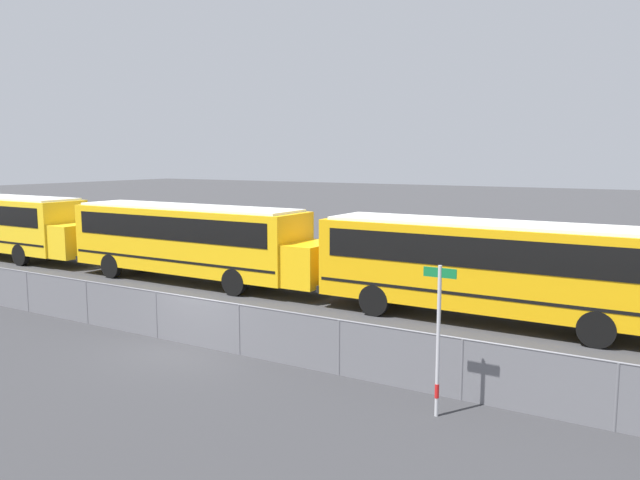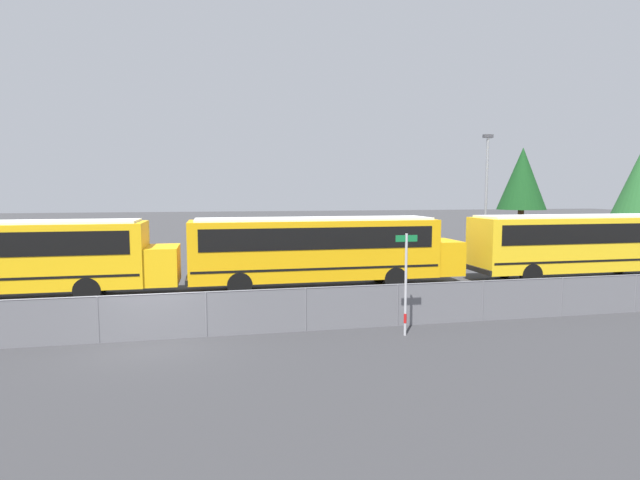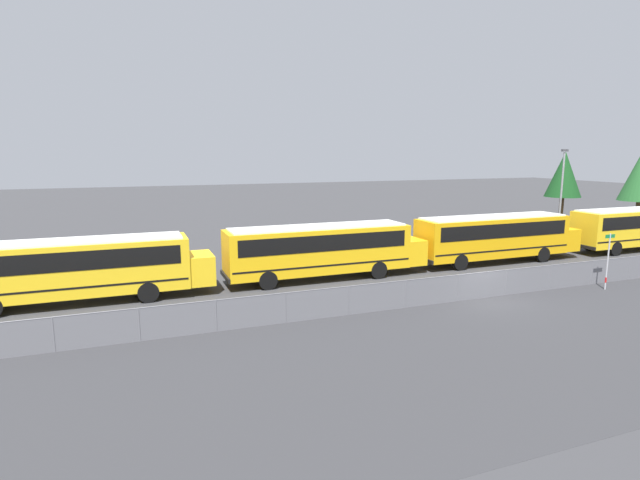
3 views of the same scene
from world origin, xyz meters
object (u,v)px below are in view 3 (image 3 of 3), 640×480
(school_bus_3, at_px, (638,225))
(street_sign, at_px, (608,260))
(school_bus_1, at_px, (323,247))
(light_pole, at_px, (561,191))
(school_bus_2, at_px, (496,235))
(school_bus_0, at_px, (79,265))
(tree_1, at_px, (564,175))

(school_bus_3, xyz_separation_m, street_sign, (-12.69, -7.70, -0.28))
(school_bus_1, distance_m, light_pole, 25.11)
(school_bus_1, xyz_separation_m, street_sign, (14.00, -7.95, -0.28))
(school_bus_2, distance_m, school_bus_3, 13.70)
(school_bus_2, bearing_deg, school_bus_0, -179.61)
(school_bus_0, height_order, light_pole, light_pole)
(school_bus_1, xyz_separation_m, light_pole, (24.41, 5.39, 2.37))
(tree_1, bearing_deg, school_bus_0, -165.71)
(school_bus_3, bearing_deg, school_bus_2, 178.83)
(school_bus_2, relative_size, tree_1, 1.64)
(school_bus_0, distance_m, school_bus_3, 40.03)
(light_pole, bearing_deg, street_sign, -127.96)
(street_sign, relative_size, tree_1, 0.41)
(school_bus_2, bearing_deg, tree_1, 32.03)
(school_bus_1, height_order, school_bus_2, same)
(school_bus_3, height_order, tree_1, tree_1)
(school_bus_3, distance_m, street_sign, 14.84)
(light_pole, xyz_separation_m, tree_1, (6.18, 5.65, 1.07))
(street_sign, bearing_deg, light_pole, 52.04)
(school_bus_1, bearing_deg, tree_1, 19.84)
(school_bus_0, xyz_separation_m, school_bus_1, (13.35, 0.15, 0.00))
(street_sign, distance_m, tree_1, 25.48)
(school_bus_2, bearing_deg, school_bus_3, -1.17)
(school_bus_2, bearing_deg, school_bus_1, -179.87)
(school_bus_0, xyz_separation_m, tree_1, (43.93, 11.19, 3.43))
(school_bus_1, relative_size, street_sign, 3.97)
(tree_1, bearing_deg, school_bus_3, -109.05)
(light_pole, bearing_deg, school_bus_1, -167.54)
(school_bus_1, distance_m, street_sign, 16.10)
(school_bus_1, bearing_deg, school_bus_0, -179.36)
(school_bus_1, distance_m, tree_1, 32.70)
(school_bus_1, bearing_deg, school_bus_2, 0.13)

